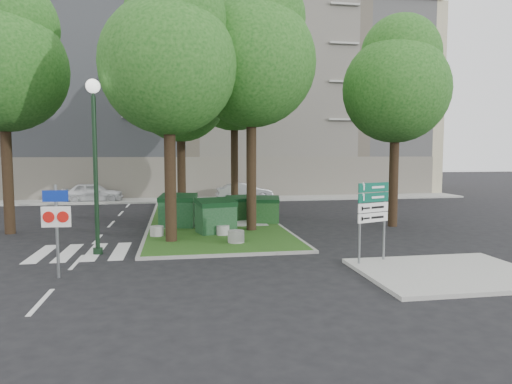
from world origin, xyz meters
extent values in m
plane|color=black|center=(0.00, 0.00, 0.00)|extent=(120.00, 120.00, 0.00)
cube|color=#1E4313|center=(0.50, 8.00, 0.06)|extent=(6.00, 16.00, 0.12)
cube|color=gray|center=(0.50, 8.00, 0.05)|extent=(6.30, 16.30, 0.10)
cube|color=#999993|center=(6.50, -3.50, 0.06)|extent=(5.00, 4.00, 0.12)
cube|color=#999993|center=(0.00, 18.50, 0.06)|extent=(42.00, 3.00, 0.12)
cube|color=silver|center=(-3.75, 1.50, 0.01)|extent=(5.00, 3.00, 0.01)
cube|color=beige|center=(0.00, 26.00, 8.00)|extent=(41.00, 12.00, 16.00)
cylinder|color=black|center=(-1.50, 2.50, 3.08)|extent=(0.44, 0.44, 6.16)
sphere|color=#154713|center=(-1.50, 2.50, 6.82)|extent=(5.20, 5.20, 5.20)
sphere|color=#154713|center=(-1.20, 2.70, 8.58)|extent=(3.90, 3.90, 3.90)
cylinder|color=black|center=(2.00, 4.50, 3.36)|extent=(0.44, 0.44, 6.72)
sphere|color=#154713|center=(2.00, 4.50, 7.44)|extent=(5.60, 5.60, 5.60)
sphere|color=#154713|center=(2.30, 4.70, 9.36)|extent=(4.20, 4.20, 4.20)
cylinder|color=black|center=(-1.00, 9.00, 2.94)|extent=(0.44, 0.44, 5.88)
sphere|color=#154713|center=(-1.00, 9.00, 6.51)|extent=(4.80, 4.80, 4.80)
sphere|color=#154713|center=(-0.70, 9.20, 8.19)|extent=(3.60, 3.60, 3.60)
cylinder|color=black|center=(2.20, 12.00, 3.50)|extent=(0.44, 0.44, 7.00)
sphere|color=#154713|center=(2.20, 12.00, 7.75)|extent=(5.80, 5.80, 5.80)
sphere|color=#154713|center=(2.50, 12.20, 9.75)|extent=(4.35, 4.35, 4.35)
cylinder|color=black|center=(-8.50, 6.00, 3.22)|extent=(0.44, 0.44, 6.44)
sphere|color=#154713|center=(-8.50, 6.00, 7.13)|extent=(5.40, 5.40, 5.40)
sphere|color=#154713|center=(-8.20, 6.20, 8.97)|extent=(4.05, 4.05, 4.05)
cylinder|color=black|center=(9.00, 5.00, 2.94)|extent=(0.44, 0.44, 5.88)
sphere|color=#154713|center=(9.00, 5.00, 6.51)|extent=(5.00, 5.00, 5.00)
sphere|color=#154713|center=(9.30, 5.20, 8.19)|extent=(3.75, 3.75, 3.75)
cube|color=#103E1B|center=(-1.22, 5.95, 0.75)|extent=(1.80, 1.42, 1.25)
cube|color=black|center=(-1.22, 5.95, 1.47)|extent=(1.87, 1.51, 0.36)
cube|color=#0F3617|center=(0.38, 4.03, 0.73)|extent=(1.76, 1.42, 1.21)
cube|color=black|center=(0.38, 4.03, 1.43)|extent=(1.84, 1.50, 0.35)
cube|color=black|center=(1.98, 7.69, 0.62)|extent=(1.48, 1.20, 1.01)
cube|color=black|center=(1.98, 7.69, 1.21)|extent=(1.54, 1.28, 0.29)
cube|color=#123B12|center=(3.00, 6.49, 0.65)|extent=(1.49, 1.14, 1.06)
cube|color=black|center=(3.00, 6.49, 1.27)|extent=(1.55, 1.21, 0.31)
cylinder|color=#999994|center=(-2.10, 3.70, 0.32)|extent=(0.56, 0.56, 0.40)
cylinder|color=gray|center=(0.95, 1.78, 0.35)|extent=(0.64, 0.64, 0.46)
cylinder|color=#999994|center=(0.62, 3.47, 0.31)|extent=(0.54, 0.54, 0.39)
cylinder|color=yellow|center=(3.20, 13.50, 0.45)|extent=(0.38, 0.38, 0.66)
cylinder|color=black|center=(-4.02, 1.13, 2.74)|extent=(0.15, 0.15, 5.48)
cylinder|color=black|center=(-4.02, 1.13, 0.11)|extent=(0.33, 0.33, 0.22)
sphere|color=white|center=(-4.02, 1.13, 5.81)|extent=(0.48, 0.48, 0.48)
cylinder|color=slate|center=(-4.61, -1.87, 1.33)|extent=(0.09, 0.09, 2.67)
cube|color=navy|center=(-4.61, -1.87, 2.35)|extent=(0.69, 0.09, 0.32)
cube|color=white|center=(-4.61, -1.87, 1.76)|extent=(0.80, 0.09, 0.59)
cylinder|color=red|center=(-4.80, -1.87, 1.76)|extent=(0.32, 0.05, 0.32)
cylinder|color=red|center=(-4.42, -1.87, 1.76)|extent=(0.32, 0.05, 0.32)
cylinder|color=slate|center=(4.29, -2.19, 1.37)|extent=(0.10, 0.10, 2.50)
cylinder|color=slate|center=(5.28, -1.81, 1.37)|extent=(0.10, 0.10, 2.50)
cube|color=#094F3B|center=(4.79, -2.00, 2.48)|extent=(1.18, 0.48, 0.29)
cube|color=#094F3B|center=(4.79, -2.00, 2.16)|extent=(1.18, 0.48, 0.29)
cube|color=white|center=(4.79, -2.00, 1.84)|extent=(1.18, 0.48, 0.29)
cube|color=white|center=(4.79, -2.00, 1.52)|extent=(1.18, 0.48, 0.29)
imported|color=white|center=(-7.16, 18.57, 0.71)|extent=(4.15, 1.68, 1.41)
imported|color=#999CA0|center=(3.61, 17.40, 0.67)|extent=(4.13, 1.62, 1.34)
camera|label=1|loc=(-1.26, -15.35, 3.57)|focal=32.00mm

